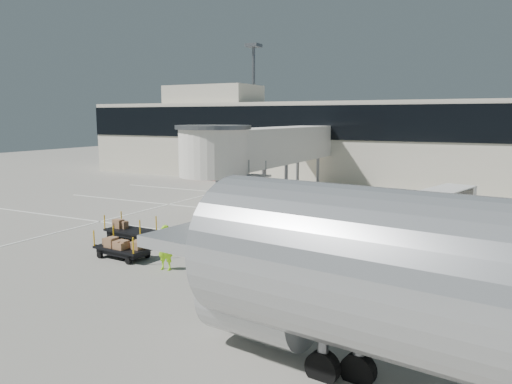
% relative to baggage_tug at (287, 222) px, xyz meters
% --- Properties ---
extents(ground, '(140.00, 140.00, 0.00)m').
position_rel_baggage_tug_xyz_m(ground, '(-1.66, -4.73, -0.62)').
color(ground, '#A4A093').
rests_on(ground, ground).
extents(lane_markings, '(40.00, 30.00, 0.02)m').
position_rel_baggage_tug_xyz_m(lane_markings, '(-2.33, 4.61, -0.61)').
color(lane_markings, white).
rests_on(lane_markings, ground).
extents(terminal, '(64.00, 12.11, 15.20)m').
position_rel_baggage_tug_xyz_m(terminal, '(-2.01, 25.21, 3.49)').
color(terminal, beige).
rests_on(terminal, ground).
extents(jet_bridge, '(5.70, 20.40, 6.03)m').
position_rel_baggage_tug_xyz_m(jet_bridge, '(-5.63, 7.54, 3.66)').
color(jet_bridge, white).
rests_on(jet_bridge, ground).
extents(baggage_tug, '(2.70, 1.84, 1.70)m').
position_rel_baggage_tug_xyz_m(baggage_tug, '(0.00, 0.00, 0.00)').
color(baggage_tug, '#9C1B0E').
rests_on(baggage_tug, ground).
extents(suitcase_cart, '(3.49, 1.57, 1.35)m').
position_rel_baggage_tug_xyz_m(suitcase_cart, '(5.02, -0.25, -0.13)').
color(suitcase_cart, black).
rests_on(suitcase_cart, ground).
extents(box_cart_near, '(3.32, 1.52, 1.29)m').
position_rel_baggage_tug_xyz_m(box_cart_near, '(-4.77, -8.28, -0.11)').
color(box_cart_near, black).
rests_on(box_cart_near, ground).
extents(box_cart_far, '(3.37, 1.51, 1.31)m').
position_rel_baggage_tug_xyz_m(box_cart_far, '(-6.72, -5.31, -0.16)').
color(box_cart_far, black).
rests_on(box_cart_far, ground).
extents(ground_worker, '(0.78, 0.57, 1.97)m').
position_rel_baggage_tug_xyz_m(ground_worker, '(-1.77, -8.75, 0.37)').
color(ground_worker, '#8DDD17').
rests_on(ground_worker, ground).
extents(minivan, '(3.22, 5.43, 1.93)m').
position_rel_baggage_tug_xyz_m(minivan, '(7.54, 9.11, 0.54)').
color(minivan, silver).
rests_on(minivan, ground).
extents(belt_loader, '(3.76, 1.89, 1.74)m').
position_rel_baggage_tug_xyz_m(belt_loader, '(-17.44, 18.44, 0.04)').
color(belt_loader, '#9C1B0E').
rests_on(belt_loader, ground).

